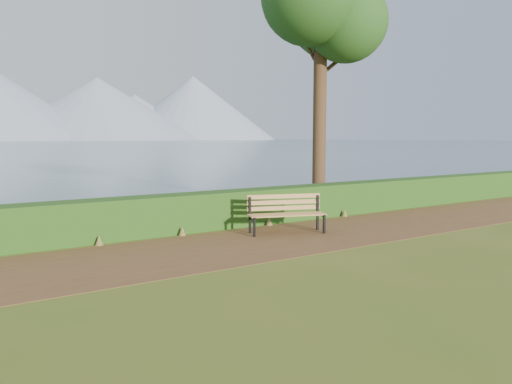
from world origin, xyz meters
TOP-DOWN VIEW (x-y plane):
  - ground at (0.00, 0.00)m, footprint 140.00×140.00m
  - path at (0.00, 0.30)m, footprint 40.00×3.40m
  - hedge at (0.00, 2.60)m, footprint 32.00×0.85m
  - bench at (1.35, 0.92)m, footprint 2.08×1.22m

SIDE VIEW (x-z plane):
  - ground at x=0.00m, z-range 0.00..0.00m
  - path at x=0.00m, z-range 0.00..0.01m
  - hedge at x=0.00m, z-range 0.00..1.00m
  - bench at x=1.35m, z-range 0.08..1.08m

